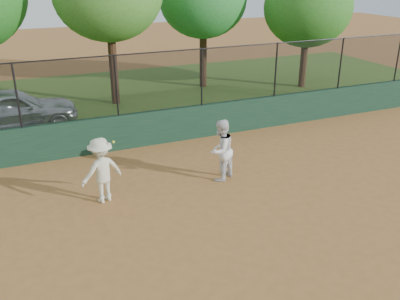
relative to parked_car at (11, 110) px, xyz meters
name	(u,v)px	position (x,y,z in m)	size (l,w,h in m)	color
ground	(206,237)	(3.77, -9.41, -0.81)	(80.00, 80.00, 0.00)	#A36834
back_wall	(134,130)	(3.77, -3.41, -0.21)	(26.00, 0.20, 1.20)	#1B3C28
grass_strip	(100,101)	(3.77, 2.59, -0.81)	(36.00, 12.00, 0.01)	#37591B
parked_car	(11,110)	(0.00, 0.00, 0.00)	(1.92, 4.77, 1.62)	#B8BEC2
player_second	(221,150)	(5.38, -6.81, 0.09)	(0.88, 0.69, 1.81)	white
player_main	(102,170)	(1.98, -6.76, 0.07)	(1.28, 0.96, 1.77)	beige
fence_assembly	(131,83)	(3.74, -3.41, 1.42)	(26.00, 0.06, 2.00)	black
tree_3	(203,0)	(9.26, 3.30, 3.44)	(4.29, 3.90, 6.12)	#3E2614
tree_4	(308,8)	(13.89, 1.22, 3.08)	(4.39, 4.00, 5.80)	#4A2E1A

